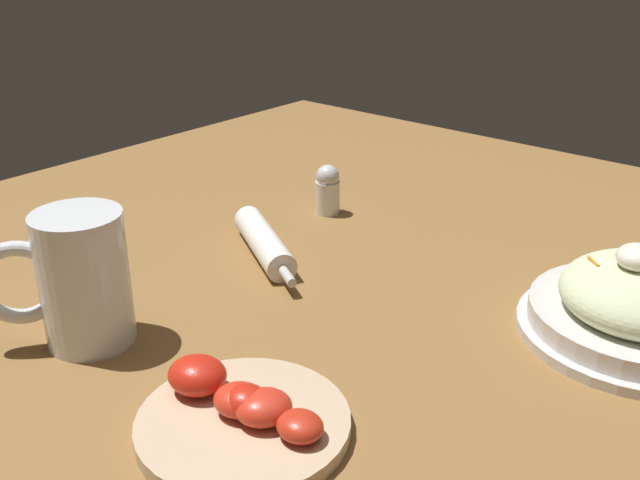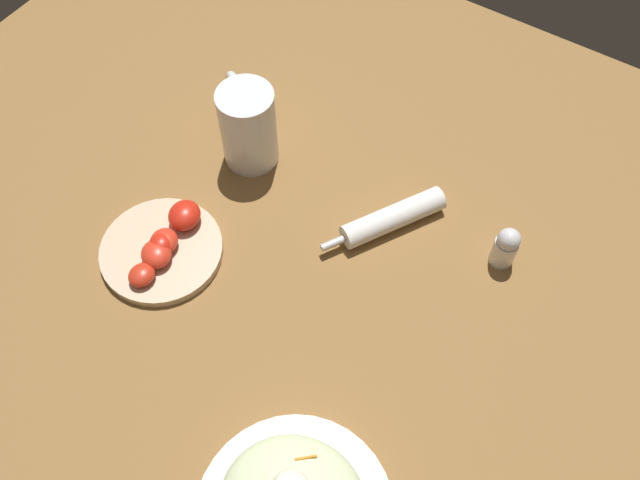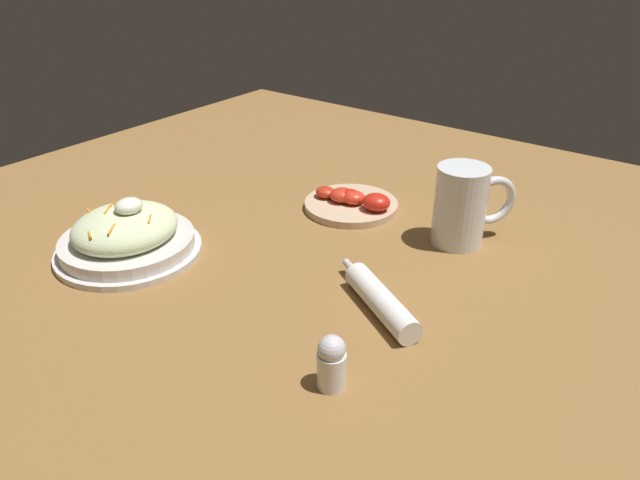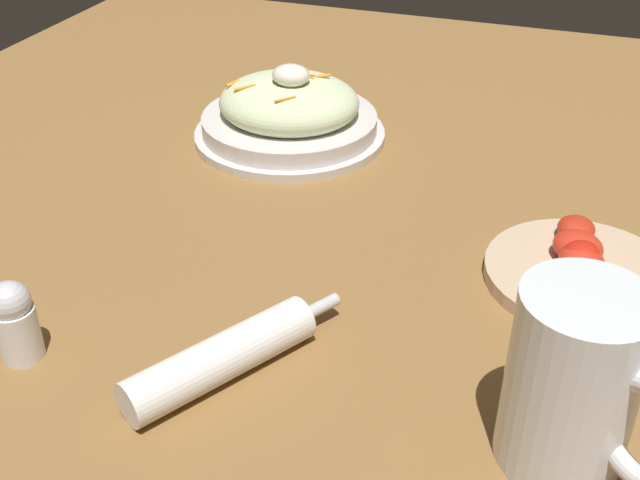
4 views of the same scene
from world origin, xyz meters
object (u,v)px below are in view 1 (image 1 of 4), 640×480
Objects in this scene: tomato_plate at (241,414)px; salt_shaker at (328,189)px; napkin_roll at (264,243)px; salad_plate at (640,306)px; beer_mug at (81,285)px.

salt_shaker reaches higher than tomato_plate.
tomato_plate is (0.24, 0.21, -0.00)m from napkin_roll.
salad_plate is 0.53m from beer_mug.
salt_shaker is (-0.16, -0.03, 0.02)m from napkin_roll.
tomato_plate is at bearing 31.29° from salt_shaker.
salad_plate is at bearing 151.26° from tomato_plate.
tomato_plate is 2.49× the size of salt_shaker.
salt_shaker is at bearing -175.01° from beer_mug.
tomato_plate reaches higher than napkin_roll.
beer_mug is at bearing -48.72° from salad_plate.
beer_mug is 0.74× the size of napkin_roll.
beer_mug reaches higher than tomato_plate.
salt_shaker is at bearing -168.42° from napkin_roll.
salt_shaker is at bearing -96.85° from salad_plate.
salad_plate is at bearing 104.58° from napkin_roll.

